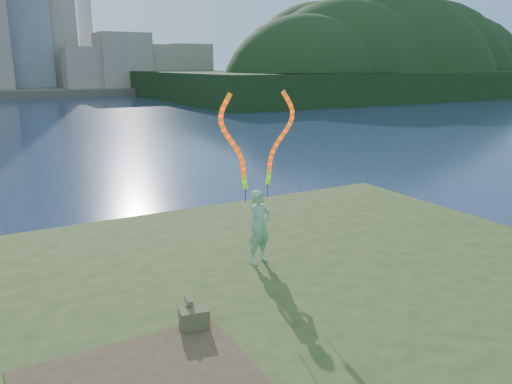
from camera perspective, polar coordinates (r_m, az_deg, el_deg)
ground at (r=10.84m, az=-5.90°, el=-13.44°), size 320.00×320.00×0.00m
grassy_knoll at (r=8.87m, az=0.22°, el=-17.63°), size 20.00×18.00×0.80m
wooded_hill at (r=93.60m, az=13.71°, el=10.95°), size 78.00×50.00×63.00m
woman_with_ribbons at (r=10.71m, az=0.30°, el=-0.98°), size 1.99×0.65×4.02m
canvas_bag at (r=8.57m, az=-7.14°, el=-14.00°), size 0.51×0.58×0.45m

